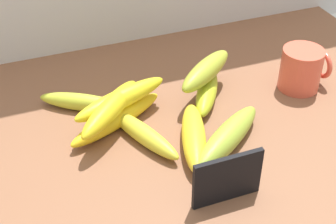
{
  "coord_description": "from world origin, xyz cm",
  "views": [
    {
      "loc": [
        -25.38,
        -61.0,
        59.23
      ],
      "look_at": [
        -0.8,
        2.87,
        8.0
      ],
      "focal_mm": 53.55,
      "sensor_mm": 36.0,
      "label": 1
    }
  ],
  "objects_px": {
    "banana_6": "(121,99)",
    "banana_8": "(206,71)",
    "banana_1": "(117,119)",
    "banana_2": "(82,102)",
    "banana_4": "(228,137)",
    "banana_5": "(143,134)",
    "coffee_mug": "(302,69)",
    "banana_3": "(194,137)",
    "chalkboard_sign": "(227,180)",
    "banana_0": "(207,92)",
    "banana_7": "(110,108)"
  },
  "relations": [
    {
      "from": "banana_6",
      "to": "banana_8",
      "type": "relative_size",
      "value": 1.19
    },
    {
      "from": "banana_1",
      "to": "banana_2",
      "type": "bearing_deg",
      "value": 122.11
    },
    {
      "from": "banana_4",
      "to": "banana_5",
      "type": "height_order",
      "value": "banana_4"
    },
    {
      "from": "coffee_mug",
      "to": "banana_3",
      "type": "xyz_separation_m",
      "value": [
        -0.27,
        -0.09,
        -0.02
      ]
    },
    {
      "from": "coffee_mug",
      "to": "banana_8",
      "type": "height_order",
      "value": "coffee_mug"
    },
    {
      "from": "chalkboard_sign",
      "to": "banana_0",
      "type": "height_order",
      "value": "chalkboard_sign"
    },
    {
      "from": "chalkboard_sign",
      "to": "banana_4",
      "type": "distance_m",
      "value": 0.12
    },
    {
      "from": "banana_2",
      "to": "banana_7",
      "type": "height_order",
      "value": "banana_7"
    },
    {
      "from": "banana_6",
      "to": "banana_5",
      "type": "bearing_deg",
      "value": -74.73
    },
    {
      "from": "banana_6",
      "to": "banana_7",
      "type": "height_order",
      "value": "banana_7"
    },
    {
      "from": "banana_0",
      "to": "banana_6",
      "type": "distance_m",
      "value": 0.18
    },
    {
      "from": "banana_2",
      "to": "banana_6",
      "type": "height_order",
      "value": "banana_6"
    },
    {
      "from": "banana_6",
      "to": "banana_7",
      "type": "xyz_separation_m",
      "value": [
        -0.03,
        -0.02,
        0.0
      ]
    },
    {
      "from": "banana_4",
      "to": "banana_6",
      "type": "xyz_separation_m",
      "value": [
        -0.15,
        0.13,
        0.03
      ]
    },
    {
      "from": "banana_1",
      "to": "banana_6",
      "type": "height_order",
      "value": "banana_6"
    },
    {
      "from": "coffee_mug",
      "to": "banana_2",
      "type": "distance_m",
      "value": 0.43
    },
    {
      "from": "banana_0",
      "to": "banana_2",
      "type": "bearing_deg",
      "value": 166.5
    },
    {
      "from": "chalkboard_sign",
      "to": "banana_3",
      "type": "height_order",
      "value": "chalkboard_sign"
    },
    {
      "from": "coffee_mug",
      "to": "banana_0",
      "type": "xyz_separation_m",
      "value": [
        -0.19,
        0.03,
        -0.02
      ]
    },
    {
      "from": "banana_7",
      "to": "banana_2",
      "type": "bearing_deg",
      "value": 111.06
    },
    {
      "from": "banana_3",
      "to": "banana_7",
      "type": "xyz_separation_m",
      "value": [
        -0.12,
        0.09,
        0.03
      ]
    },
    {
      "from": "banana_3",
      "to": "banana_8",
      "type": "relative_size",
      "value": 1.1
    },
    {
      "from": "banana_1",
      "to": "banana_6",
      "type": "xyz_separation_m",
      "value": [
        0.01,
        0.01,
        0.03
      ]
    },
    {
      "from": "banana_3",
      "to": "banana_6",
      "type": "xyz_separation_m",
      "value": [
        -0.09,
        0.11,
        0.03
      ]
    },
    {
      "from": "coffee_mug",
      "to": "banana_7",
      "type": "relative_size",
      "value": 0.53
    },
    {
      "from": "banana_5",
      "to": "banana_7",
      "type": "distance_m",
      "value": 0.07
    },
    {
      "from": "banana_7",
      "to": "coffee_mug",
      "type": "bearing_deg",
      "value": 0.63
    },
    {
      "from": "banana_4",
      "to": "banana_1",
      "type": "bearing_deg",
      "value": 142.71
    },
    {
      "from": "coffee_mug",
      "to": "banana_7",
      "type": "distance_m",
      "value": 0.39
    },
    {
      "from": "banana_0",
      "to": "banana_4",
      "type": "distance_m",
      "value": 0.14
    },
    {
      "from": "banana_7",
      "to": "banana_3",
      "type": "bearing_deg",
      "value": -35.75
    },
    {
      "from": "banana_0",
      "to": "banana_7",
      "type": "bearing_deg",
      "value": -171.38
    },
    {
      "from": "banana_1",
      "to": "banana_2",
      "type": "xyz_separation_m",
      "value": [
        -0.05,
        0.07,
        -0.0
      ]
    },
    {
      "from": "banana_8",
      "to": "banana_0",
      "type": "bearing_deg",
      "value": -99.71
    },
    {
      "from": "banana_3",
      "to": "banana_5",
      "type": "xyz_separation_m",
      "value": [
        -0.08,
        0.04,
        -0.0
      ]
    },
    {
      "from": "chalkboard_sign",
      "to": "banana_8",
      "type": "xyz_separation_m",
      "value": [
        0.08,
        0.26,
        0.02
      ]
    },
    {
      "from": "chalkboard_sign",
      "to": "banana_8",
      "type": "relative_size",
      "value": 0.68
    },
    {
      "from": "banana_3",
      "to": "banana_0",
      "type": "bearing_deg",
      "value": 56.13
    },
    {
      "from": "coffee_mug",
      "to": "banana_3",
      "type": "height_order",
      "value": "coffee_mug"
    },
    {
      "from": "banana_5",
      "to": "banana_6",
      "type": "xyz_separation_m",
      "value": [
        -0.02,
        0.07,
        0.03
      ]
    },
    {
      "from": "banana_8",
      "to": "banana_4",
      "type": "bearing_deg",
      "value": -100.18
    },
    {
      "from": "banana_4",
      "to": "banana_5",
      "type": "bearing_deg",
      "value": 153.06
    },
    {
      "from": "banana_2",
      "to": "banana_3",
      "type": "distance_m",
      "value": 0.23
    },
    {
      "from": "banana_6",
      "to": "banana_4",
      "type": "bearing_deg",
      "value": -41.78
    },
    {
      "from": "banana_3",
      "to": "banana_4",
      "type": "xyz_separation_m",
      "value": [
        0.05,
        -0.02,
        0.0
      ]
    },
    {
      "from": "banana_3",
      "to": "banana_5",
      "type": "height_order",
      "value": "banana_3"
    },
    {
      "from": "banana_3",
      "to": "banana_8",
      "type": "height_order",
      "value": "banana_8"
    },
    {
      "from": "banana_4",
      "to": "banana_5",
      "type": "distance_m",
      "value": 0.14
    },
    {
      "from": "banana_0",
      "to": "banana_8",
      "type": "height_order",
      "value": "banana_8"
    },
    {
      "from": "banana_3",
      "to": "banana_8",
      "type": "xyz_separation_m",
      "value": [
        0.08,
        0.13,
        0.04
      ]
    }
  ]
}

